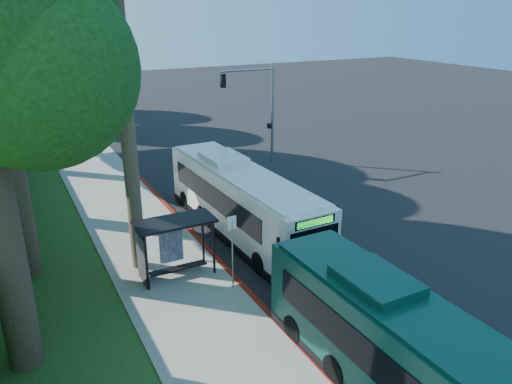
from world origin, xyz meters
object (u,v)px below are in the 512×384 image
bus_shelter (169,237)px  white_bus (241,200)px  teal_bus (417,364)px  pickup (229,166)px

bus_shelter → white_bus: bearing=29.1°
bus_shelter → white_bus: size_ratio=0.26×
teal_bus → bus_shelter: bearing=108.0°
white_bus → teal_bus: white_bus is taller
bus_shelter → pickup: (7.58, 10.66, -1.02)m
teal_bus → white_bus: bearing=84.8°
bus_shelter → pickup: bus_shelter is taller
white_bus → bus_shelter: bearing=-152.5°
bus_shelter → white_bus: white_bus is taller
bus_shelter → teal_bus: (3.45, -10.24, -0.13)m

